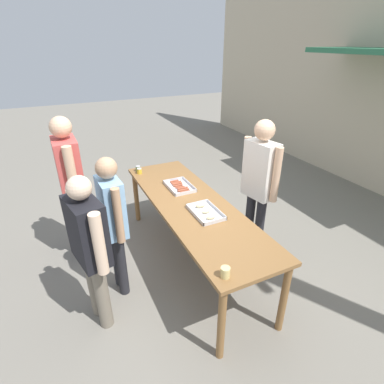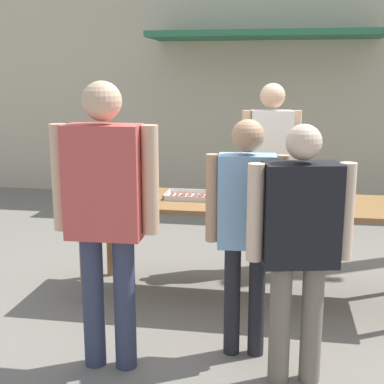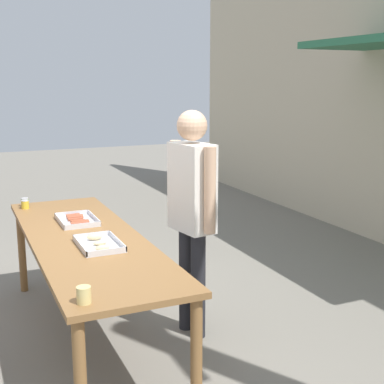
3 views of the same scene
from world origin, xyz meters
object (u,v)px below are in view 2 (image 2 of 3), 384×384
object	(u,v)px
condiment_jar_mustard	(92,198)
person_customer_with_cup	(300,236)
condiment_jar_ketchup	(103,199)
person_customer_holding_hotdog	(106,204)
person_server_behind_table	(271,159)
food_tray_sausages	(192,196)
food_tray_buns	(278,199)
person_customer_waiting_in_line	(246,218)

from	to	relation	value
condiment_jar_mustard	person_customer_with_cup	xyz separation A→B (m)	(1.61, -0.91, 0.05)
condiment_jar_mustard	condiment_jar_ketchup	distance (m)	0.10
person_customer_holding_hotdog	person_customer_with_cup	bearing A→B (deg)	179.26
person_customer_holding_hotdog	person_server_behind_table	bearing A→B (deg)	-116.70
food_tray_sausages	food_tray_buns	bearing A→B (deg)	-0.01
condiment_jar_mustard	person_customer_holding_hotdog	distance (m)	1.04
person_server_behind_table	person_customer_waiting_in_line	world-z (taller)	person_server_behind_table
food_tray_buns	person_customer_waiting_in_line	bearing A→B (deg)	-101.68
person_customer_with_cup	food_tray_sausages	bearing A→B (deg)	-68.25
food_tray_buns	person_server_behind_table	size ratio (longest dim) A/B	0.25
food_tray_buns	food_tray_sausages	bearing A→B (deg)	179.99
condiment_jar_mustard	person_customer_with_cup	size ratio (longest dim) A/B	0.05
food_tray_sausages	condiment_jar_mustard	xyz separation A→B (m)	(-0.76, -0.32, 0.03)
food_tray_buns	person_customer_holding_hotdog	xyz separation A→B (m)	(-1.04, -1.25, 0.22)
person_customer_holding_hotdog	person_customer_waiting_in_line	xyz separation A→B (m)	(0.84, 0.30, -0.13)
food_tray_sausages	person_customer_waiting_in_line	distance (m)	1.09
person_server_behind_table	person_customer_waiting_in_line	xyz separation A→B (m)	(-0.11, -1.72, -0.13)
condiment_jar_ketchup	person_customer_waiting_in_line	xyz separation A→B (m)	(1.18, -0.62, 0.06)
food_tray_buns	person_customer_waiting_in_line	xyz separation A→B (m)	(-0.20, -0.95, 0.09)
person_customer_with_cup	person_customer_waiting_in_line	xyz separation A→B (m)	(-0.33, 0.28, 0.02)
condiment_jar_ketchup	person_server_behind_table	bearing A→B (deg)	40.26
person_customer_holding_hotdog	person_customer_waiting_in_line	world-z (taller)	person_customer_holding_hotdog
food_tray_buns	person_customer_holding_hotdog	world-z (taller)	person_customer_holding_hotdog
condiment_jar_mustard	person_customer_holding_hotdog	bearing A→B (deg)	-64.93
condiment_jar_mustard	person_customer_waiting_in_line	world-z (taller)	person_customer_waiting_in_line
person_server_behind_table	person_customer_holding_hotdog	xyz separation A→B (m)	(-0.95, -2.01, 0.00)
condiment_jar_mustard	person_server_behind_table	xyz separation A→B (m)	(1.39, 1.08, 0.19)
food_tray_sausages	person_customer_holding_hotdog	xyz separation A→B (m)	(-0.33, -1.25, 0.22)
food_tray_sausages	person_customer_holding_hotdog	size ratio (longest dim) A/B	0.24
food_tray_buns	person_customer_holding_hotdog	distance (m)	1.64
person_customer_with_cup	condiment_jar_mustard	bearing A→B (deg)	-42.14
food_tray_sausages	food_tray_buns	size ratio (longest dim) A/B	0.99
condiment_jar_mustard	person_customer_waiting_in_line	xyz separation A→B (m)	(1.28, -0.63, 0.06)
food_tray_buns	person_server_behind_table	xyz separation A→B (m)	(-0.09, 0.76, 0.21)
condiment_jar_mustard	person_server_behind_table	bearing A→B (deg)	38.04
person_server_behind_table	person_customer_with_cup	bearing A→B (deg)	-93.46
condiment_jar_ketchup	person_customer_with_cup	world-z (taller)	person_customer_with_cup
person_customer_holding_hotdog	person_customer_with_cup	world-z (taller)	person_customer_holding_hotdog
person_server_behind_table	person_customer_waiting_in_line	bearing A→B (deg)	-103.45
person_customer_waiting_in_line	condiment_jar_mustard	bearing A→B (deg)	-30.11
person_server_behind_table	food_tray_buns	bearing A→B (deg)	-93.28
person_server_behind_table	person_customer_waiting_in_line	size ratio (longest dim) A/B	1.12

